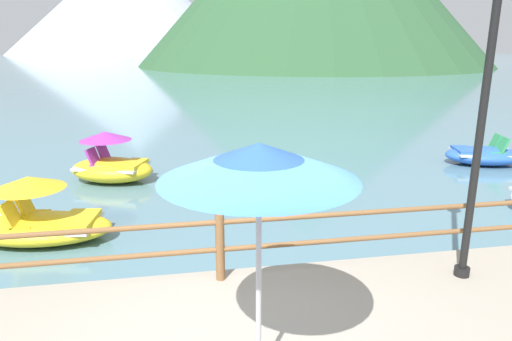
{
  "coord_description": "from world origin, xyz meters",
  "views": [
    {
      "loc": [
        -0.53,
        -3.98,
        3.43
      ],
      "look_at": [
        1.1,
        5.0,
        0.9
      ],
      "focal_mm": 32.5,
      "sensor_mm": 36.0,
      "label": 1
    }
  ],
  "objects_px": {
    "pedal_boat_0": "(484,155)",
    "lamp_post": "(488,71)",
    "beach_umbrella": "(259,166)",
    "pedal_boat_3": "(111,164)",
    "pedal_boat_2": "(40,220)"
  },
  "relations": [
    {
      "from": "pedal_boat_0",
      "to": "lamp_post",
      "type": "bearing_deg",
      "value": -127.78
    },
    {
      "from": "beach_umbrella",
      "to": "pedal_boat_0",
      "type": "bearing_deg",
      "value": 44.48
    },
    {
      "from": "lamp_post",
      "to": "pedal_boat_3",
      "type": "bearing_deg",
      "value": 128.15
    },
    {
      "from": "beach_umbrella",
      "to": "pedal_boat_2",
      "type": "distance_m",
      "value": 5.91
    },
    {
      "from": "lamp_post",
      "to": "pedal_boat_0",
      "type": "distance_m",
      "value": 8.84
    },
    {
      "from": "beach_umbrella",
      "to": "lamp_post",
      "type": "bearing_deg",
      "value": 24.85
    },
    {
      "from": "lamp_post",
      "to": "pedal_boat_2",
      "type": "relative_size",
      "value": 1.7
    },
    {
      "from": "pedal_boat_0",
      "to": "pedal_boat_2",
      "type": "xyz_separation_m",
      "value": [
        -11.27,
        -3.43,
        0.11
      ]
    },
    {
      "from": "beach_umbrella",
      "to": "pedal_boat_2",
      "type": "height_order",
      "value": "beach_umbrella"
    },
    {
      "from": "lamp_post",
      "to": "pedal_boat_3",
      "type": "relative_size",
      "value": 1.85
    },
    {
      "from": "lamp_post",
      "to": "pedal_boat_0",
      "type": "xyz_separation_m",
      "value": [
        5.13,
        6.62,
        -2.83
      ]
    },
    {
      "from": "beach_umbrella",
      "to": "pedal_boat_3",
      "type": "xyz_separation_m",
      "value": [
        -2.28,
        8.19,
        -2.0
      ]
    },
    {
      "from": "pedal_boat_0",
      "to": "pedal_boat_3",
      "type": "relative_size",
      "value": 1.01
    },
    {
      "from": "lamp_post",
      "to": "pedal_boat_0",
      "type": "height_order",
      "value": "lamp_post"
    },
    {
      "from": "beach_umbrella",
      "to": "pedal_boat_0",
      "type": "distance_m",
      "value": 11.67
    }
  ]
}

